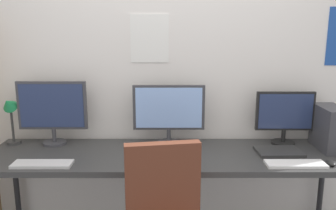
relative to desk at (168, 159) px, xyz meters
name	(u,v)px	position (x,y,z in m)	size (l,w,h in m)	color
wall_back	(168,70)	(0.00, 0.42, 0.61)	(5.05, 0.11, 2.60)	silver
desk	(168,159)	(0.00, 0.00, 0.00)	(2.65, 0.68, 0.74)	#333333
monitor_left	(51,109)	(-0.90, 0.21, 0.33)	(0.53, 0.18, 0.50)	#38383D
monitor_center	(168,111)	(0.00, 0.21, 0.31)	(0.55, 0.18, 0.47)	#38383D
monitor_right	(284,115)	(0.90, 0.21, 0.28)	(0.45, 0.18, 0.42)	black
pc_tower	(329,128)	(1.21, 0.10, 0.21)	(0.17, 0.34, 0.32)	#38383D
desk_lamp	(9,112)	(-1.23, 0.20, 0.31)	(0.11, 0.16, 0.40)	#333333
keyboard_left	(41,164)	(-0.84, -0.23, 0.06)	(0.39, 0.13, 0.02)	silver
keyboard_center	(168,164)	(0.00, -0.23, 0.06)	(0.33, 0.13, 0.02)	#38383D
keyboard_right	(294,164)	(0.84, -0.23, 0.06)	(0.39, 0.13, 0.02)	silver
computer_mouse	(330,163)	(1.08, -0.23, 0.06)	(0.06, 0.10, 0.03)	black
laptop_closed	(278,152)	(0.80, 0.00, 0.06)	(0.32, 0.22, 0.02)	#2D2D2D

